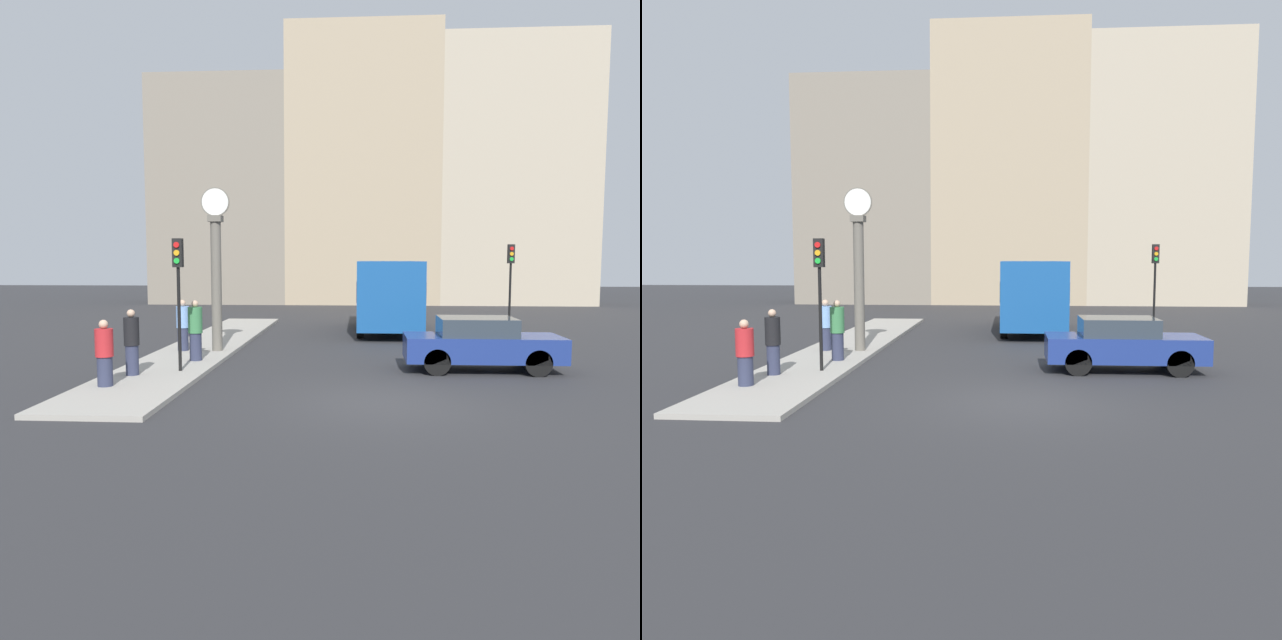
# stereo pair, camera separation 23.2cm
# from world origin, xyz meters

# --- Properties ---
(ground_plane) EXTENTS (120.00, 120.00, 0.00)m
(ground_plane) POSITION_xyz_m (0.00, 0.00, 0.00)
(ground_plane) COLOR #2D2D30
(sidewalk_corner) EXTENTS (2.53, 19.75, 0.11)m
(sidewalk_corner) POSITION_xyz_m (-5.94, 7.87, 0.06)
(sidewalk_corner) COLOR #A39E93
(sidewalk_corner) RESTS_ON ground_plane
(building_row) EXTENTS (30.47, 5.00, 18.79)m
(building_row) POSITION_xyz_m (0.43, 31.27, 8.79)
(building_row) COLOR gray
(building_row) RESTS_ON ground_plane
(sedan_car) EXTENTS (4.29, 1.79, 1.50)m
(sedan_car) POSITION_xyz_m (2.82, 4.07, 0.77)
(sedan_car) COLOR navy
(sedan_car) RESTS_ON ground_plane
(bus_distant) EXTENTS (2.59, 7.32, 3.03)m
(bus_distant) POSITION_xyz_m (0.60, 13.39, 1.72)
(bus_distant) COLOR #195199
(bus_distant) RESTS_ON ground_plane
(traffic_light_near) EXTENTS (0.26, 0.24, 3.54)m
(traffic_light_near) POSITION_xyz_m (-5.37, 2.90, 2.66)
(traffic_light_near) COLOR black
(traffic_light_near) RESTS_ON sidewalk_corner
(traffic_light_far) EXTENTS (0.26, 0.24, 3.71)m
(traffic_light_far) POSITION_xyz_m (5.49, 12.21, 2.66)
(traffic_light_far) COLOR black
(traffic_light_far) RESTS_ON ground_plane
(street_clock) EXTENTS (0.93, 0.44, 5.30)m
(street_clock) POSITION_xyz_m (-5.23, 6.68, 2.71)
(street_clock) COLOR #666056
(street_clock) RESTS_ON sidewalk_corner
(pedestrian_blue_stripe) EXTENTS (0.42, 0.42, 1.68)m
(pedestrian_blue_stripe) POSITION_xyz_m (-6.36, 6.62, 0.94)
(pedestrian_blue_stripe) COLOR #2D334C
(pedestrian_blue_stripe) RESTS_ON sidewalk_corner
(pedestrian_green_hoodie) EXTENTS (0.42, 0.42, 1.79)m
(pedestrian_green_hoodie) POSITION_xyz_m (-5.41, 4.64, 1.00)
(pedestrian_green_hoodie) COLOR #2D334C
(pedestrian_green_hoodie) RESTS_ON sidewalk_corner
(pedestrian_red_top) EXTENTS (0.42, 0.42, 1.58)m
(pedestrian_red_top) POSITION_xyz_m (-6.56, 0.79, 0.88)
(pedestrian_red_top) COLOR #2D334C
(pedestrian_red_top) RESTS_ON sidewalk_corner
(pedestrian_black_jacket) EXTENTS (0.39, 0.39, 1.71)m
(pedestrian_black_jacket) POSITION_xyz_m (-6.44, 2.22, 0.96)
(pedestrian_black_jacket) COLOR #2D334C
(pedestrian_black_jacket) RESTS_ON sidewalk_corner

